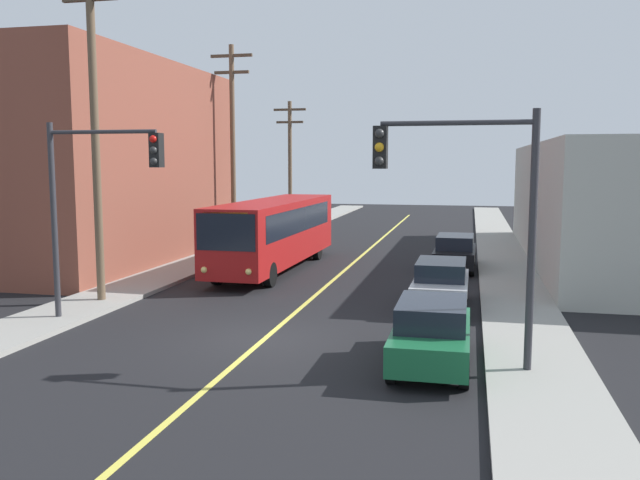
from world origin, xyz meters
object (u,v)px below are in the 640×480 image
utility_pole_mid (233,138)px  traffic_signal_right_corner (464,190)px  city_bus (275,230)px  parked_car_green (432,332)px  utility_pole_far (290,158)px  traffic_signal_left_corner (97,184)px  utility_pole_near (94,115)px  parked_car_black (455,252)px  parked_car_silver (441,283)px

utility_pole_mid → traffic_signal_right_corner: size_ratio=1.88×
city_bus → parked_car_green: bearing=-59.0°
parked_car_green → utility_pole_far: size_ratio=0.48×
city_bus → utility_pole_far: 18.75m
utility_pole_mid → traffic_signal_left_corner: (2.13, -17.49, -1.99)m
parked_car_green → utility_pole_mid: utility_pole_mid is taller
utility_pole_near → utility_pole_far: size_ratio=1.28×
utility_pole_near → utility_pole_far: bearing=90.8°
parked_car_green → utility_pole_near: size_ratio=0.38×
utility_pole_near → utility_pole_mid: size_ratio=1.04×
utility_pole_mid → utility_pole_far: 11.65m
parked_car_black → parked_car_green: bearing=-90.8°
parked_car_black → utility_pole_near: size_ratio=0.38×
traffic_signal_left_corner → traffic_signal_right_corner: bearing=-12.0°
parked_car_green → parked_car_silver: 6.73m
city_bus → parked_car_silver: bearing=-39.5°
utility_pole_far → traffic_signal_left_corner: size_ratio=1.53×
city_bus → traffic_signal_left_corner: traffic_signal_left_corner is taller
parked_car_silver → utility_pole_mid: (-12.19, 12.82, 5.46)m
parked_car_silver → city_bus: bearing=140.5°
parked_car_green → utility_pole_mid: size_ratio=0.39×
parked_car_green → utility_pole_near: utility_pole_near is taller
parked_car_silver → utility_pole_mid: utility_pole_mid is taller
city_bus → traffic_signal_right_corner: 16.16m
parked_car_green → utility_pole_far: 33.71m
parked_car_black → traffic_signal_right_corner: (0.48, -15.11, 3.46)m
parked_car_black → traffic_signal_left_corner: (-10.34, -12.81, 3.46)m
traffic_signal_left_corner → utility_pole_near: bearing=121.5°
city_bus → parked_car_black: 8.36m
utility_pole_near → utility_pole_mid: bearing=92.0°
city_bus → traffic_signal_left_corner: (-2.21, -11.14, 2.49)m
parked_car_silver → utility_pole_mid: 18.51m
parked_car_green → parked_car_black: same height
parked_car_green → utility_pole_near: (-11.75, 4.69, 5.70)m
utility_pole_near → traffic_signal_left_corner: 3.82m
city_bus → utility_pole_near: bearing=-114.2°
utility_pole_far → city_bus: bearing=-76.8°
utility_pole_far → parked_car_green: bearing=-68.7°
city_bus → traffic_signal_right_corner: bearing=-57.4°
parked_car_black → utility_pole_far: 20.89m
utility_pole_near → traffic_signal_left_corner: bearing=-58.5°
utility_pole_near → traffic_signal_left_corner: utility_pole_near is taller
parked_car_green → traffic_signal_left_corner: traffic_signal_left_corner is taller
parked_car_black → utility_pole_mid: size_ratio=0.39×
city_bus → parked_car_black: bearing=11.6°
city_bus → utility_pole_far: utility_pole_far is taller
parked_car_green → parked_car_silver: (-0.07, 6.73, 0.00)m
parked_car_silver → traffic_signal_right_corner: (0.76, -6.98, 3.46)m
parked_car_green → utility_pole_near: 13.88m
parked_car_silver → traffic_signal_left_corner: traffic_signal_left_corner is taller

